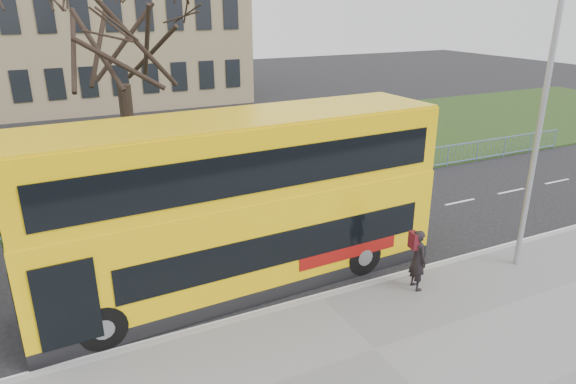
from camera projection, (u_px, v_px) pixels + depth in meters
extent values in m
plane|color=black|center=(296.00, 276.00, 15.74)|extent=(120.00, 120.00, 0.00)
cube|color=gray|center=(321.00, 298.00, 14.41)|extent=(80.00, 0.20, 0.14)
cube|color=#203714|center=(177.00, 157.00, 27.77)|extent=(80.00, 15.40, 0.08)
cube|color=#8F7A5B|center=(41.00, 14.00, 40.73)|extent=(30.00, 15.00, 14.00)
cube|color=yellow|center=(242.00, 236.00, 14.90)|extent=(11.94, 3.31, 2.20)
cube|color=yellow|center=(240.00, 194.00, 14.45)|extent=(11.94, 3.31, 0.38)
cube|color=yellow|center=(239.00, 154.00, 14.05)|extent=(11.88, 3.26, 1.97)
cube|color=black|center=(285.00, 247.00, 14.00)|extent=(9.12, 0.43, 0.96)
cube|color=black|center=(261.00, 172.00, 12.93)|extent=(10.88, 0.50, 1.07)
cylinder|color=black|center=(102.00, 327.00, 12.28)|extent=(1.18, 0.36, 1.17)
cylinder|color=black|center=(362.00, 256.00, 15.71)|extent=(1.18, 0.36, 1.17)
imported|color=black|center=(418.00, 260.00, 14.54)|extent=(0.51, 0.71, 1.81)
cylinder|color=#999BA1|center=(538.00, 137.00, 14.82)|extent=(0.16, 0.16, 8.18)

